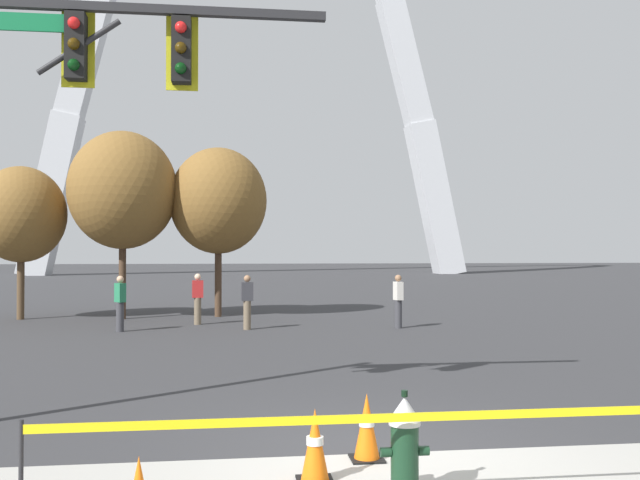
% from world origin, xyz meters
% --- Properties ---
extents(ground_plane, '(240.00, 240.00, 0.00)m').
position_xyz_m(ground_plane, '(0.00, 0.00, 0.00)').
color(ground_plane, '#333335').
extents(fire_hydrant, '(0.46, 0.48, 0.99)m').
position_xyz_m(fire_hydrant, '(-0.05, -1.50, 0.47)').
color(fire_hydrant, black).
rests_on(fire_hydrant, ground).
extents(caution_tape_barrier, '(6.88, 0.06, 0.87)m').
position_xyz_m(caution_tape_barrier, '(0.02, -1.74, 0.63)').
color(caution_tape_barrier, '#232326').
rests_on(caution_tape_barrier, ground).
extents(traffic_cone_mid_sidewalk, '(0.36, 0.36, 0.73)m').
position_xyz_m(traffic_cone_mid_sidewalk, '(-0.83, -1.01, 0.36)').
color(traffic_cone_mid_sidewalk, black).
rests_on(traffic_cone_mid_sidewalk, ground).
extents(traffic_cone_curb_edge, '(0.36, 0.36, 0.73)m').
position_xyz_m(traffic_cone_curb_edge, '(-0.19, -0.37, 0.36)').
color(traffic_cone_curb_edge, black).
rests_on(traffic_cone_curb_edge, ground).
extents(traffic_signal_gantry, '(5.02, 0.44, 6.00)m').
position_xyz_m(traffic_signal_gantry, '(-4.01, 1.77, 4.07)').
color(traffic_signal_gantry, '#232326').
rests_on(traffic_signal_gantry, ground).
extents(monument_arch, '(43.78, 2.72, 54.72)m').
position_xyz_m(monument_arch, '(0.00, 60.47, 23.52)').
color(monument_arch, silver).
rests_on(monument_arch, ground).
extents(tree_far_left, '(2.95, 2.95, 5.16)m').
position_xyz_m(tree_far_left, '(-8.72, 16.32, 3.52)').
color(tree_far_left, brown).
rests_on(tree_far_left, ground).
extents(tree_left_mid, '(3.64, 3.64, 6.37)m').
position_xyz_m(tree_left_mid, '(-5.35, 16.05, 4.36)').
color(tree_left_mid, '#473323').
rests_on(tree_left_mid, ground).
extents(tree_center_left, '(3.39, 3.39, 5.93)m').
position_xyz_m(tree_center_left, '(-2.15, 16.46, 4.05)').
color(tree_center_left, '#473323').
rests_on(tree_center_left, ground).
extents(pedestrian_walking_left, '(0.36, 0.39, 1.59)m').
position_xyz_m(pedestrian_walking_left, '(-4.83, 12.29, 0.82)').
color(pedestrian_walking_left, '#38383D').
rests_on(pedestrian_walking_left, ground).
extents(pedestrian_standing_center, '(0.35, 0.23, 1.59)m').
position_xyz_m(pedestrian_standing_center, '(-2.73, 13.92, 0.82)').
color(pedestrian_standing_center, brown).
rests_on(pedestrian_standing_center, ground).
extents(pedestrian_walking_right, '(0.25, 0.37, 1.59)m').
position_xyz_m(pedestrian_walking_right, '(3.24, 12.15, 0.82)').
color(pedestrian_walking_right, '#38383D').
rests_on(pedestrian_walking_right, ground).
extents(pedestrian_near_trees, '(0.35, 0.23, 1.59)m').
position_xyz_m(pedestrian_near_trees, '(-1.22, 12.36, 0.82)').
color(pedestrian_near_trees, brown).
rests_on(pedestrian_near_trees, ground).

